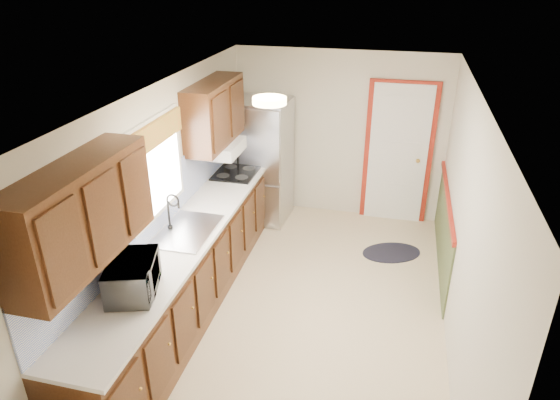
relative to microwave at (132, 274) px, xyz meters
The scene contains 8 objects.
room_shell 1.76m from the microwave, 46.83° to the left, with size 3.20×5.20×2.52m.
kitchen_run 1.04m from the microwave, 92.05° to the left, with size 0.63×4.00×2.20m.
back_wall_trim 4.13m from the microwave, 57.85° to the left, with size 1.12×2.30×2.08m.
ceiling_fixture 1.87m from the microwave, 50.18° to the left, with size 0.30×0.30×0.06m, color #FFD88C.
microwave is the anchor object (origin of this frame).
refrigerator 3.34m from the microwave, 86.70° to the left, with size 0.77×0.75×1.76m.
rug 3.61m from the microwave, 52.36° to the left, with size 0.77×0.50×0.01m, color black.
cooktop 2.69m from the microwave, 89.79° to the left, with size 0.52×0.63×0.02m, color black.
Camera 1 is at (0.81, -4.34, 3.46)m, focal length 32.00 mm.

